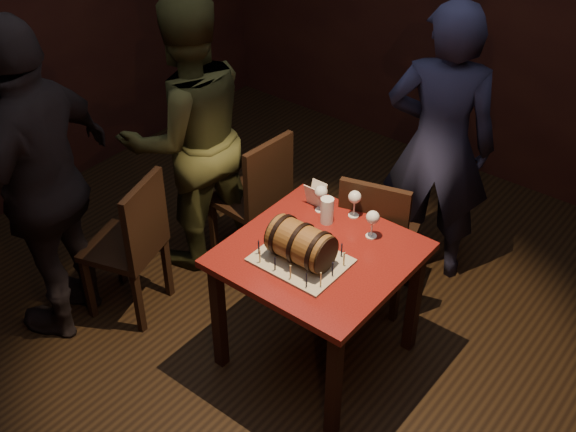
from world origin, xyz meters
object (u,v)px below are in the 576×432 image
(chair_left_front, at_px, (134,240))
(chair_left_rear, at_px, (258,194))
(barrel_cake, at_px, (301,243))
(person_back, at_px, (439,146))
(pint_of_ale, at_px, (327,211))
(chair_back, at_px, (376,236))
(wine_glass_right, at_px, (373,218))
(person_left_rear, at_px, (188,136))
(pub_table, at_px, (319,268))
(wine_glass_mid, at_px, (355,198))
(person_left_front, at_px, (44,185))
(wine_glass_left, at_px, (321,193))

(chair_left_front, bearing_deg, chair_left_rear, 72.49)
(barrel_cake, height_order, chair_left_front, barrel_cake)
(chair_left_rear, bearing_deg, person_back, 35.84)
(pint_of_ale, xyz_separation_m, chair_left_front, (-0.94, -0.58, -0.30))
(chair_back, bearing_deg, wine_glass_right, -64.88)
(pint_of_ale, xyz_separation_m, chair_back, (0.13, 0.32, -0.30))
(chair_left_front, xyz_separation_m, person_left_rear, (-0.13, 0.61, 0.37))
(pub_table, relative_size, person_left_rear, 0.51)
(pub_table, distance_m, chair_left_rear, 0.93)
(pub_table, height_order, wine_glass_mid, wine_glass_mid)
(barrel_cake, relative_size, wine_glass_right, 2.30)
(person_left_front, bearing_deg, pub_table, 96.83)
(chair_back, xyz_separation_m, chair_left_front, (-1.07, -0.90, 0.00))
(chair_back, distance_m, chair_left_rear, 0.82)
(pub_table, bearing_deg, person_left_rear, 167.40)
(wine_glass_right, height_order, chair_left_front, chair_left_front)
(person_left_rear, bearing_deg, wine_glass_mid, 117.80)
(pub_table, height_order, chair_back, chair_back)
(wine_glass_mid, distance_m, chair_back, 0.39)
(chair_back, height_order, person_back, person_back)
(person_back, xyz_separation_m, person_left_front, (-1.42, -1.74, 0.05))
(pint_of_ale, distance_m, chair_left_front, 1.14)
(wine_glass_left, xyz_separation_m, pint_of_ale, (0.09, -0.06, -0.05))
(pub_table, xyz_separation_m, person_left_front, (-1.35, -0.65, 0.30))
(pub_table, height_order, person_left_front, person_left_front)
(wine_glass_left, relative_size, pint_of_ale, 1.07)
(pub_table, bearing_deg, wine_glass_left, 125.52)
(barrel_cake, relative_size, person_left_front, 0.20)
(pub_table, bearing_deg, pint_of_ale, 117.90)
(person_back, bearing_deg, chair_back, 60.36)
(barrel_cake, bearing_deg, wine_glass_right, 66.89)
(pint_of_ale, bearing_deg, wine_glass_right, 8.81)
(wine_glass_left, xyz_separation_m, person_left_rear, (-0.98, -0.03, 0.02))
(wine_glass_mid, xyz_separation_m, wine_glass_right, (0.18, -0.10, 0.00))
(wine_glass_right, distance_m, chair_left_rear, 1.02)
(wine_glass_left, distance_m, chair_left_rear, 0.71)
(person_left_rear, bearing_deg, wine_glass_left, 114.48)
(wine_glass_right, bearing_deg, chair_back, 115.12)
(wine_glass_mid, bearing_deg, pub_table, -83.86)
(wine_glass_mid, relative_size, chair_left_front, 0.17)
(barrel_cake, distance_m, pint_of_ale, 0.37)
(person_left_rear, bearing_deg, wine_glass_right, 112.98)
(barrel_cake, height_order, person_back, person_back)
(chair_left_front, bearing_deg, wine_glass_right, 27.40)
(barrel_cake, distance_m, wine_glass_mid, 0.49)
(person_back, height_order, person_left_rear, person_back)
(wine_glass_left, height_order, wine_glass_mid, same)
(chair_left_front, bearing_deg, wine_glass_mid, 35.08)
(wine_glass_mid, height_order, pint_of_ale, wine_glass_mid)
(wine_glass_left, height_order, person_left_rear, person_left_rear)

